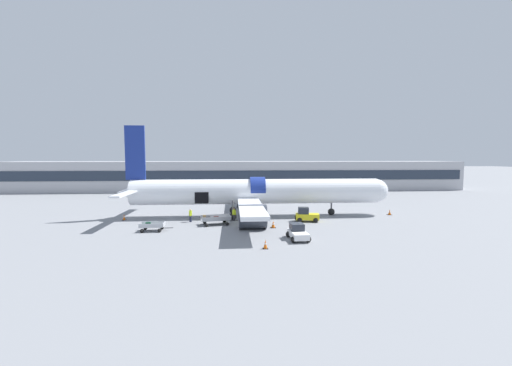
# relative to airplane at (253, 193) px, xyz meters

# --- Properties ---
(ground_plane) EXTENTS (500.00, 500.00, 0.00)m
(ground_plane) POSITION_rel_airplane_xyz_m (-1.81, -4.97, -3.09)
(ground_plane) COLOR gray
(terminal_strip) EXTENTS (107.31, 13.14, 6.81)m
(terminal_strip) POSITION_rel_airplane_xyz_m (-1.81, 35.98, 0.31)
(terminal_strip) COLOR #B2B2B7
(terminal_strip) RESTS_ON ground_plane
(airplane) EXTENTS (35.34, 28.22, 11.64)m
(airplane) POSITION_rel_airplane_xyz_m (0.00, 0.00, 0.00)
(airplane) COLOR white
(airplane) RESTS_ON ground_plane
(baggage_tug_lead) EXTENTS (3.02, 2.03, 1.70)m
(baggage_tug_lead) POSITION_rel_airplane_xyz_m (6.11, -3.90, -2.38)
(baggage_tug_lead) COLOR yellow
(baggage_tug_lead) RESTS_ON ground_plane
(baggage_tug_mid) EXTENTS (2.00, 3.14, 1.42)m
(baggage_tug_mid) POSITION_rel_airplane_xyz_m (3.38, -11.99, -2.47)
(baggage_tug_mid) COLOR white
(baggage_tug_mid) RESTS_ON ground_plane
(baggage_cart_loading) EXTENTS (4.31, 2.53, 1.11)m
(baggage_cart_loading) POSITION_rel_airplane_xyz_m (-4.62, -4.90, -2.53)
(baggage_cart_loading) COLOR #999BA0
(baggage_cart_loading) RESTS_ON ground_plane
(baggage_cart_queued) EXTENTS (3.38, 1.83, 0.99)m
(baggage_cart_queued) POSITION_rel_airplane_xyz_m (-11.04, -7.61, -2.64)
(baggage_cart_queued) COLOR #B7BABF
(baggage_cart_queued) RESTS_ON ground_plane
(ground_crew_loader_a) EXTENTS (0.60, 0.42, 1.75)m
(ground_crew_loader_a) POSITION_rel_airplane_xyz_m (-1.45, -3.28, -2.17)
(ground_crew_loader_a) COLOR #1E2338
(ground_crew_loader_a) RESTS_ON ground_plane
(ground_crew_loader_b) EXTENTS (0.39, 0.55, 1.57)m
(ground_crew_loader_b) POSITION_rel_airplane_xyz_m (-7.69, -3.13, -2.27)
(ground_crew_loader_b) COLOR #1E2338
(ground_crew_loader_b) RESTS_ON ground_plane
(ground_crew_driver) EXTENTS (0.50, 0.50, 1.57)m
(ground_crew_driver) POSITION_rel_airplane_xyz_m (-2.51, -2.84, -2.27)
(ground_crew_driver) COLOR #2D2D33
(ground_crew_driver) RESTS_ON ground_plane
(ground_crew_supervisor) EXTENTS (0.61, 0.55, 1.81)m
(ground_crew_supervisor) POSITION_rel_airplane_xyz_m (-0.36, -4.63, -2.14)
(ground_crew_supervisor) COLOR #2D2D33
(ground_crew_supervisor) RESTS_ON ground_plane
(safety_cone_nose) EXTENTS (0.55, 0.55, 0.71)m
(safety_cone_nose) POSITION_rel_airplane_xyz_m (18.29, -0.43, -2.76)
(safety_cone_nose) COLOR black
(safety_cone_nose) RESTS_ON ground_plane
(safety_cone_engine_left) EXTENTS (0.45, 0.45, 0.77)m
(safety_cone_engine_left) POSITION_rel_airplane_xyz_m (0.03, -14.85, -2.73)
(safety_cone_engine_left) COLOR black
(safety_cone_engine_left) RESTS_ON ground_plane
(safety_cone_wingtip) EXTENTS (0.57, 0.57, 0.77)m
(safety_cone_wingtip) POSITION_rel_airplane_xyz_m (1.72, -7.00, -2.73)
(safety_cone_wingtip) COLOR black
(safety_cone_wingtip) RESTS_ON ground_plane
(safety_cone_tail) EXTENTS (0.46, 0.46, 0.75)m
(safety_cone_tail) POSITION_rel_airplane_xyz_m (-15.96, -1.43, -2.74)
(safety_cone_tail) COLOR black
(safety_cone_tail) RESTS_ON ground_plane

